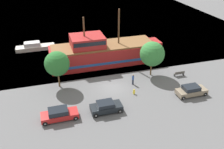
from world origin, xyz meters
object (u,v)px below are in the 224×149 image
at_px(parked_car_curb_front, 191,91).
at_px(bench_promenade_east, 179,74).
at_px(pirate_ship, 102,52).
at_px(parked_car_curb_rear, 59,114).
at_px(fire_hydrant, 134,92).
at_px(pedestrian_walking_near, 133,79).
at_px(moored_boat_dockside, 35,47).
at_px(parked_car_curb_mid, 106,107).

bearing_deg(parked_car_curb_front, bench_promenade_east, 76.77).
xyz_separation_m(pirate_ship, parked_car_curb_rear, (-9.27, -14.27, -1.31)).
height_order(fire_hydrant, bench_promenade_east, bench_promenade_east).
bearing_deg(pirate_ship, parked_car_curb_front, -56.24).
relative_size(parked_car_curb_front, pedestrian_walking_near, 2.57).
bearing_deg(parked_car_curb_front, moored_boat_dockside, 131.49).
distance_m(pirate_ship, moored_boat_dockside, 15.31).
relative_size(parked_car_curb_mid, bench_promenade_east, 2.36).
relative_size(parked_car_curb_rear, fire_hydrant, 5.95).
height_order(parked_car_curb_rear, bench_promenade_east, parked_car_curb_rear).
relative_size(moored_boat_dockside, bench_promenade_east, 4.41).
height_order(moored_boat_dockside, pedestrian_walking_near, pedestrian_walking_near).
distance_m(parked_car_curb_front, fire_hydrant, 8.18).
height_order(parked_car_curb_front, pedestrian_walking_near, pedestrian_walking_near).
bearing_deg(fire_hydrant, parked_car_curb_front, -18.20).
bearing_deg(parked_car_curb_mid, moored_boat_dockside, 109.05).
distance_m(pirate_ship, parked_car_curb_front, 17.03).
xyz_separation_m(moored_boat_dockside, bench_promenade_east, (22.43, -18.34, -0.16)).
bearing_deg(parked_car_curb_front, parked_car_curb_mid, -178.40).
bearing_deg(pedestrian_walking_near, moored_boat_dockside, 127.21).
relative_size(parked_car_curb_mid, parked_car_curb_rear, 0.90).
bearing_deg(parked_car_curb_mid, pirate_ship, 77.08).
bearing_deg(parked_car_curb_mid, bench_promenade_east, 22.78).
bearing_deg(moored_boat_dockside, pedestrian_walking_near, -52.79).
height_order(moored_boat_dockside, fire_hydrant, moored_boat_dockside).
bearing_deg(pirate_ship, pedestrian_walking_near, -74.37).
bearing_deg(parked_car_curb_mid, fire_hydrant, 30.22).
relative_size(parked_car_curb_rear, bench_promenade_east, 2.63).
relative_size(moored_boat_dockside, pedestrian_walking_near, 4.48).
height_order(bench_promenade_east, pedestrian_walking_near, pedestrian_walking_near).
bearing_deg(parked_car_curb_rear, moored_boat_dockside, 95.74).
xyz_separation_m(parked_car_curb_mid, parked_car_curb_rear, (-5.96, 0.21, -0.01)).
bearing_deg(fire_hydrant, pedestrian_walking_near, 72.83).
xyz_separation_m(moored_boat_dockside, parked_car_curb_front, (21.13, -23.89, 0.13)).
distance_m(moored_boat_dockside, pedestrian_walking_near, 23.46).
height_order(pirate_ship, parked_car_curb_mid, pirate_ship).
height_order(pirate_ship, parked_car_curb_front, pirate_ship).
bearing_deg(bench_promenade_east, parked_car_curb_mid, -157.22).
bearing_deg(fire_hydrant, parked_car_curb_mid, -149.78).
bearing_deg(moored_boat_dockside, parked_car_curb_rear, -84.26).
bearing_deg(pedestrian_walking_near, pirate_ship, 105.63).
distance_m(parked_car_curb_mid, pedestrian_walking_near, 8.05).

